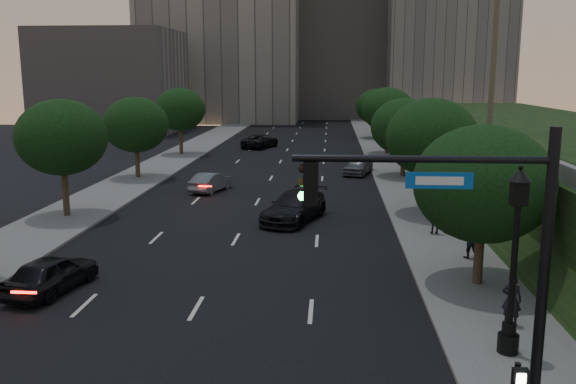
# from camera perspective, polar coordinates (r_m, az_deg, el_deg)

# --- Properties ---
(ground) EXTENTS (160.00, 160.00, 0.00)m
(ground) POSITION_cam_1_polar(r_m,az_deg,el_deg) (17.44, -12.28, -16.76)
(ground) COLOR black
(ground) RESTS_ON ground
(road_surface) EXTENTS (16.00, 140.00, 0.02)m
(road_surface) POSITION_cam_1_polar(r_m,az_deg,el_deg) (45.72, -1.84, 0.88)
(road_surface) COLOR black
(road_surface) RESTS_ON ground
(sidewalk_right) EXTENTS (4.50, 140.00, 0.15)m
(sidewalk_right) POSITION_cam_1_polar(r_m,az_deg,el_deg) (45.83, 11.02, 0.79)
(sidewalk_right) COLOR slate
(sidewalk_right) RESTS_ON ground
(sidewalk_left) EXTENTS (4.50, 140.00, 0.15)m
(sidewalk_left) POSITION_cam_1_polar(r_m,az_deg,el_deg) (47.84, -14.15, 1.08)
(sidewalk_left) COLOR slate
(sidewalk_left) RESTS_ON ground
(parapet_wall) EXTENTS (0.35, 90.00, 0.70)m
(parapet_wall) POSITION_cam_1_polar(r_m,az_deg,el_deg) (43.85, 15.78, 5.76)
(parapet_wall) COLOR slate
(parapet_wall) RESTS_ON embankment
(office_block_left) EXTENTS (26.00, 20.00, 32.00)m
(office_block_left) POSITION_cam_1_polar(r_m,az_deg,el_deg) (108.67, -6.09, 15.15)
(office_block_left) COLOR gray
(office_block_left) RESTS_ON ground
(office_block_mid) EXTENTS (22.00, 18.00, 26.00)m
(office_block_mid) POSITION_cam_1_polar(r_m,az_deg,el_deg) (116.89, 4.81, 13.41)
(office_block_mid) COLOR gray
(office_block_mid) RESTS_ON ground
(office_block_right) EXTENTS (20.00, 22.00, 36.00)m
(office_block_right) POSITION_cam_1_polar(r_m,az_deg,el_deg) (112.90, 14.42, 15.74)
(office_block_right) COLOR slate
(office_block_right) RESTS_ON ground
(office_block_filler) EXTENTS (18.00, 16.00, 14.00)m
(office_block_filler) POSITION_cam_1_polar(r_m,az_deg,el_deg) (90.13, -16.10, 9.93)
(office_block_filler) COLOR gray
(office_block_filler) RESTS_ON ground
(tree_right_a) EXTENTS (5.20, 5.20, 6.24)m
(tree_right_a) POSITION_cam_1_polar(r_m,az_deg,el_deg) (23.82, 17.80, 0.74)
(tree_right_a) COLOR #38281C
(tree_right_a) RESTS_ON ground
(tree_right_b) EXTENTS (5.20, 5.20, 6.74)m
(tree_right_b) POSITION_cam_1_polar(r_m,az_deg,el_deg) (35.42, 13.30, 4.99)
(tree_right_b) COLOR #38281C
(tree_right_b) RESTS_ON ground
(tree_right_c) EXTENTS (5.20, 5.20, 6.24)m
(tree_right_c) POSITION_cam_1_polar(r_m,az_deg,el_deg) (48.28, 10.83, 6.03)
(tree_right_c) COLOR #38281C
(tree_right_c) RESTS_ON ground
(tree_right_d) EXTENTS (5.20, 5.20, 6.74)m
(tree_right_d) POSITION_cam_1_polar(r_m,az_deg,el_deg) (62.14, 9.34, 7.61)
(tree_right_d) COLOR #38281C
(tree_right_d) RESTS_ON ground
(tree_right_e) EXTENTS (5.20, 5.20, 6.24)m
(tree_right_e) POSITION_cam_1_polar(r_m,az_deg,el_deg) (77.09, 8.31, 7.91)
(tree_right_e) COLOR #38281C
(tree_right_e) RESTS_ON ground
(tree_left_b) EXTENTS (5.00, 5.00, 6.71)m
(tree_left_b) POSITION_cam_1_polar(r_m,az_deg,el_deg) (36.16, -20.42, 4.81)
(tree_left_b) COLOR #38281C
(tree_left_b) RESTS_ON ground
(tree_left_c) EXTENTS (5.00, 5.00, 6.34)m
(tree_left_c) POSITION_cam_1_polar(r_m,az_deg,el_deg) (48.29, -14.07, 6.12)
(tree_left_c) COLOR #38281C
(tree_left_c) RESTS_ON ground
(tree_left_d) EXTENTS (5.00, 5.00, 6.71)m
(tree_left_d) POSITION_cam_1_polar(r_m,az_deg,el_deg) (61.70, -10.07, 7.62)
(tree_left_d) COLOR #38281C
(tree_left_d) RESTS_ON ground
(traffic_signal_mast) EXTENTS (5.68, 0.56, 7.00)m
(traffic_signal_mast) POSITION_cam_1_polar(r_m,az_deg,el_deg) (13.96, 18.49, -7.88)
(traffic_signal_mast) COLOR black
(traffic_signal_mast) RESTS_ON ground
(street_lamp) EXTENTS (0.64, 0.64, 5.62)m
(street_lamp) POSITION_cam_1_polar(r_m,az_deg,el_deg) (18.38, 20.34, -6.85)
(street_lamp) COLOR black
(street_lamp) RESTS_ON ground
(sedan_near_left) EXTENTS (2.50, 4.46, 1.43)m
(sedan_near_left) POSITION_cam_1_polar(r_m,az_deg,el_deg) (24.60, -21.25, -7.12)
(sedan_near_left) COLOR black
(sedan_near_left) RESTS_ON ground
(sedan_mid_left) EXTENTS (2.54, 4.29, 1.34)m
(sedan_mid_left) POSITION_cam_1_polar(r_m,az_deg,el_deg) (42.59, -7.20, 0.94)
(sedan_mid_left) COLOR slate
(sedan_mid_left) RESTS_ON ground
(sedan_far_left) EXTENTS (4.14, 5.96, 1.51)m
(sedan_far_left) POSITION_cam_1_polar(r_m,az_deg,el_deg) (67.33, -2.61, 4.79)
(sedan_far_left) COLOR black
(sedan_far_left) RESTS_ON ground
(sedan_near_right) EXTENTS (3.97, 6.02, 1.62)m
(sedan_near_right) POSITION_cam_1_polar(r_m,az_deg,el_deg) (33.71, 0.60, -1.40)
(sedan_near_right) COLOR black
(sedan_near_right) RESTS_ON ground
(sedan_far_right) EXTENTS (2.91, 4.74, 1.51)m
(sedan_far_right) POSITION_cam_1_polar(r_m,az_deg,el_deg) (49.81, 6.59, 2.52)
(sedan_far_right) COLOR slate
(sedan_far_right) RESTS_ON ground
(pedestrian_a) EXTENTS (0.72, 0.60, 1.68)m
(pedestrian_a) POSITION_cam_1_polar(r_m,az_deg,el_deg) (20.91, 20.19, -9.44)
(pedestrian_a) COLOR black
(pedestrian_a) RESTS_ON sidewalk_right
(pedestrian_b) EXTENTS (0.82, 0.67, 1.59)m
(pedestrian_b) POSITION_cam_1_polar(r_m,az_deg,el_deg) (27.71, 16.61, -4.32)
(pedestrian_b) COLOR black
(pedestrian_b) RESTS_ON sidewalk_right
(pedestrian_c) EXTENTS (0.96, 0.43, 1.61)m
(pedestrian_c) POSITION_cam_1_polar(r_m,az_deg,el_deg) (31.31, 13.63, -2.41)
(pedestrian_c) COLOR black
(pedestrian_c) RESTS_ON sidewalk_right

